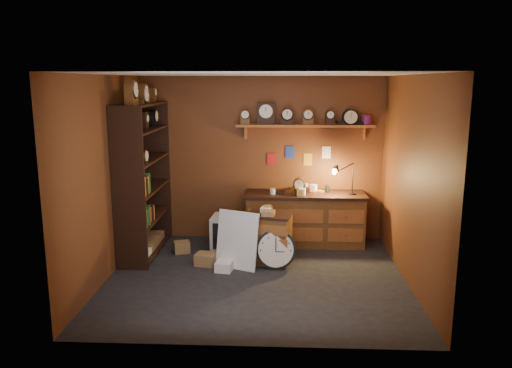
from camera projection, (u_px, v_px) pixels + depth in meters
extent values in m
plane|color=black|center=(256.00, 277.00, 6.77)|extent=(4.00, 4.00, 0.00)
cube|color=brown|center=(261.00, 159.00, 8.26)|extent=(4.00, 0.02, 2.70)
cube|color=brown|center=(248.00, 217.00, 4.74)|extent=(4.00, 0.02, 2.70)
cube|color=brown|center=(105.00, 179.00, 6.59)|extent=(0.02, 3.60, 2.70)
cube|color=brown|center=(411.00, 181.00, 6.41)|extent=(0.02, 3.60, 2.70)
cube|color=beige|center=(256.00, 74.00, 6.23)|extent=(4.00, 3.60, 0.02)
cube|color=#9A5221|center=(305.00, 126.00, 7.97)|extent=(2.20, 0.30, 0.04)
cube|color=#9A5221|center=(246.00, 132.00, 8.11)|extent=(0.04, 0.16, 0.20)
cube|color=#9A5221|center=(363.00, 133.00, 8.02)|extent=(0.04, 0.16, 0.20)
cylinder|color=#B21419|center=(367.00, 120.00, 7.91)|extent=(0.16, 0.16, 0.15)
cube|color=#A81415|center=(270.00, 159.00, 8.24)|extent=(0.14, 0.01, 0.20)
cube|color=navy|center=(288.00, 152.00, 8.21)|extent=(0.14, 0.01, 0.20)
cube|color=#C28018|center=(307.00, 160.00, 8.22)|extent=(0.14, 0.01, 0.20)
cube|color=silver|center=(325.00, 152.00, 8.18)|extent=(0.14, 0.01, 0.20)
cube|color=black|center=(129.00, 179.00, 7.59)|extent=(0.03, 1.60, 2.30)
cube|color=black|center=(129.00, 190.00, 6.82)|extent=(0.45, 0.03, 2.30)
cube|color=black|center=(156.00, 171.00, 8.34)|extent=(0.45, 0.03, 2.30)
cube|color=black|center=(147.00, 248.00, 7.80)|extent=(0.43, 1.54, 0.03)
cube|color=black|center=(146.00, 218.00, 7.70)|extent=(0.43, 1.54, 0.03)
cube|color=black|center=(144.00, 189.00, 7.61)|extent=(0.43, 1.54, 0.03)
cube|color=black|center=(143.00, 160.00, 7.52)|extent=(0.43, 1.54, 0.03)
cube|color=black|center=(142.00, 130.00, 7.43)|extent=(0.43, 1.54, 0.03)
cube|color=black|center=(141.00, 104.00, 7.35)|extent=(0.43, 1.54, 0.03)
cube|color=brown|center=(305.00, 220.00, 8.11)|extent=(1.88, 0.60, 0.80)
cube|color=black|center=(305.00, 195.00, 8.02)|extent=(1.94, 0.66, 0.05)
cube|color=#9A5221|center=(306.00, 225.00, 7.81)|extent=(1.80, 0.02, 0.52)
cylinder|color=black|center=(352.00, 194.00, 7.93)|extent=(0.12, 0.12, 0.02)
cylinder|color=black|center=(352.00, 182.00, 7.89)|extent=(0.02, 0.02, 0.38)
cylinder|color=black|center=(346.00, 167.00, 7.82)|extent=(0.27, 0.09, 0.14)
cone|color=black|center=(337.00, 170.00, 7.81)|extent=(0.18, 0.14, 0.18)
cube|color=brown|center=(269.00, 238.00, 7.32)|extent=(0.69, 0.61, 0.70)
cube|color=black|center=(269.00, 214.00, 7.25)|extent=(0.73, 0.65, 0.03)
cube|color=#9A5221|center=(269.00, 244.00, 7.07)|extent=(0.53, 0.12, 0.60)
cylinder|color=black|center=(276.00, 249.00, 7.06)|extent=(0.57, 0.18, 0.57)
cylinder|color=beige|center=(276.00, 250.00, 7.02)|extent=(0.50, 0.11, 0.49)
cube|color=black|center=(276.00, 245.00, 7.00)|extent=(0.01, 0.04, 0.18)
cube|color=black|center=(280.00, 252.00, 7.02)|extent=(0.13, 0.01, 0.01)
cube|color=silver|center=(237.00, 267.00, 7.15)|extent=(0.65, 0.41, 0.83)
cube|color=silver|center=(228.00, 232.00, 7.96)|extent=(0.53, 0.53, 0.52)
cube|color=black|center=(226.00, 237.00, 7.71)|extent=(0.42, 0.05, 0.41)
cube|color=olive|center=(206.00, 259.00, 7.22)|extent=(0.32, 0.29, 0.17)
cube|color=white|center=(225.00, 266.00, 7.02)|extent=(0.26, 0.30, 0.14)
cube|color=olive|center=(182.00, 247.00, 7.74)|extent=(0.28, 0.26, 0.18)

